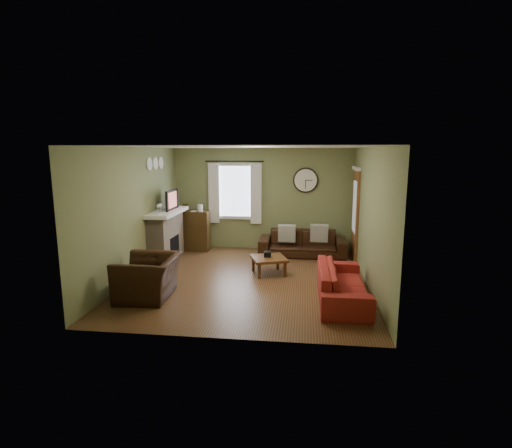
# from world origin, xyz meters

# --- Properties ---
(floor) EXTENTS (4.60, 5.20, 0.00)m
(floor) POSITION_xyz_m (0.00, 0.00, 0.00)
(floor) COLOR #56361F
(floor) RESTS_ON ground
(ceiling) EXTENTS (4.60, 5.20, 0.00)m
(ceiling) POSITION_xyz_m (0.00, 0.00, 2.60)
(ceiling) COLOR white
(ceiling) RESTS_ON ground
(wall_left) EXTENTS (0.00, 5.20, 2.60)m
(wall_left) POSITION_xyz_m (-2.30, 0.00, 1.30)
(wall_left) COLOR olive
(wall_left) RESTS_ON ground
(wall_right) EXTENTS (0.00, 5.20, 2.60)m
(wall_right) POSITION_xyz_m (2.30, 0.00, 1.30)
(wall_right) COLOR olive
(wall_right) RESTS_ON ground
(wall_back) EXTENTS (4.60, 0.00, 2.60)m
(wall_back) POSITION_xyz_m (0.00, 2.60, 1.30)
(wall_back) COLOR olive
(wall_back) RESTS_ON ground
(wall_front) EXTENTS (4.60, 0.00, 2.60)m
(wall_front) POSITION_xyz_m (0.00, -2.60, 1.30)
(wall_front) COLOR olive
(wall_front) RESTS_ON ground
(fireplace) EXTENTS (0.40, 1.40, 1.10)m
(fireplace) POSITION_xyz_m (-2.10, 1.15, 0.55)
(fireplace) COLOR gray
(fireplace) RESTS_ON floor
(firebox) EXTENTS (0.04, 0.60, 0.55)m
(firebox) POSITION_xyz_m (-1.91, 1.15, 0.30)
(firebox) COLOR black
(firebox) RESTS_ON fireplace
(mantel) EXTENTS (0.58, 1.60, 0.08)m
(mantel) POSITION_xyz_m (-2.07, 1.15, 1.14)
(mantel) COLOR white
(mantel) RESTS_ON fireplace
(tv) EXTENTS (0.08, 0.60, 0.35)m
(tv) POSITION_xyz_m (-2.05, 1.30, 1.35)
(tv) COLOR black
(tv) RESTS_ON mantel
(tv_screen) EXTENTS (0.02, 0.62, 0.36)m
(tv_screen) POSITION_xyz_m (-1.97, 1.30, 1.41)
(tv_screen) COLOR #994C3F
(tv_screen) RESTS_ON mantel
(medallion_left) EXTENTS (0.28, 0.28, 0.03)m
(medallion_left) POSITION_xyz_m (-2.28, 0.80, 2.25)
(medallion_left) COLOR white
(medallion_left) RESTS_ON wall_left
(medallion_mid) EXTENTS (0.28, 0.28, 0.03)m
(medallion_mid) POSITION_xyz_m (-2.28, 1.15, 2.25)
(medallion_mid) COLOR white
(medallion_mid) RESTS_ON wall_left
(medallion_right) EXTENTS (0.28, 0.28, 0.03)m
(medallion_right) POSITION_xyz_m (-2.28, 1.50, 2.25)
(medallion_right) COLOR white
(medallion_right) RESTS_ON wall_left
(window_pane) EXTENTS (1.00, 0.02, 1.30)m
(window_pane) POSITION_xyz_m (-0.70, 2.58, 1.50)
(window_pane) COLOR silver
(window_pane) RESTS_ON wall_back
(curtain_rod) EXTENTS (0.03, 0.03, 1.50)m
(curtain_rod) POSITION_xyz_m (-0.70, 2.48, 2.27)
(curtain_rod) COLOR black
(curtain_rod) RESTS_ON wall_back
(curtain_left) EXTENTS (0.28, 0.04, 1.55)m
(curtain_left) POSITION_xyz_m (-1.25, 2.48, 1.45)
(curtain_left) COLOR white
(curtain_left) RESTS_ON wall_back
(curtain_right) EXTENTS (0.28, 0.04, 1.55)m
(curtain_right) POSITION_xyz_m (-0.15, 2.48, 1.45)
(curtain_right) COLOR white
(curtain_right) RESTS_ON wall_back
(wall_clock) EXTENTS (0.64, 0.06, 0.64)m
(wall_clock) POSITION_xyz_m (1.10, 2.55, 1.80)
(wall_clock) COLOR white
(wall_clock) RESTS_ON wall_back
(door) EXTENTS (0.05, 0.90, 2.10)m
(door) POSITION_xyz_m (2.27, 1.85, 1.05)
(door) COLOR brown
(door) RESTS_ON floor
(bookshelf) EXTENTS (0.86, 0.36, 1.02)m
(bookshelf) POSITION_xyz_m (-1.76, 2.18, 0.51)
(bookshelf) COLOR #392810
(bookshelf) RESTS_ON floor
(book) EXTENTS (0.16, 0.21, 0.02)m
(book) POSITION_xyz_m (-1.75, 2.09, 0.96)
(book) COLOR #4F2D13
(book) RESTS_ON bookshelf
(sofa_brown) EXTENTS (2.11, 0.82, 0.62)m
(sofa_brown) POSITION_xyz_m (1.06, 1.97, 0.31)
(sofa_brown) COLOR black
(sofa_brown) RESTS_ON floor
(pillow_left) EXTENTS (0.42, 0.14, 0.42)m
(pillow_left) POSITION_xyz_m (0.67, 1.94, 0.55)
(pillow_left) COLOR #A4A49D
(pillow_left) RESTS_ON sofa_brown
(pillow_right) EXTENTS (0.43, 0.14, 0.43)m
(pillow_right) POSITION_xyz_m (1.45, 2.06, 0.55)
(pillow_right) COLOR #A4A49D
(pillow_right) RESTS_ON sofa_brown
(sofa_red) EXTENTS (0.79, 2.03, 0.59)m
(sofa_red) POSITION_xyz_m (1.75, -0.93, 0.30)
(sofa_red) COLOR maroon
(sofa_red) RESTS_ON floor
(armchair) EXTENTS (1.02, 1.15, 0.72)m
(armchair) POSITION_xyz_m (-1.60, -1.19, 0.36)
(armchair) COLOR black
(armchair) RESTS_ON floor
(coffee_table) EXTENTS (0.86, 0.86, 0.36)m
(coffee_table) POSITION_xyz_m (0.37, 0.38, 0.18)
(coffee_table) COLOR #4F2D13
(coffee_table) RESTS_ON floor
(tissue_box) EXTENTS (0.17, 0.17, 0.11)m
(tissue_box) POSITION_xyz_m (0.33, 0.41, 0.40)
(tissue_box) COLOR black
(tissue_box) RESTS_ON coffee_table
(wine_glass_a) EXTENTS (0.07, 0.07, 0.21)m
(wine_glass_a) POSITION_xyz_m (-2.05, 0.59, 1.29)
(wine_glass_a) COLOR white
(wine_glass_a) RESTS_ON mantel
(wine_glass_b) EXTENTS (0.07, 0.07, 0.21)m
(wine_glass_b) POSITION_xyz_m (-2.05, 0.74, 1.29)
(wine_glass_b) COLOR white
(wine_glass_b) RESTS_ON mantel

